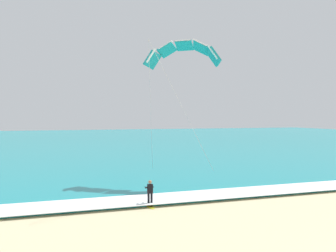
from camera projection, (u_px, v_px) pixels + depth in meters
The scene contains 5 objects.
sea at pixel (111, 140), 80.45m from camera, with size 200.00×120.00×0.20m, color teal.
surf_foam at pixel (225, 193), 24.23m from camera, with size 200.00×2.90×0.04m, color white.
surfboard at pixel (150, 206), 21.52m from camera, with size 0.48×1.41×0.09m.
kitesurfer at pixel (150, 192), 21.51m from camera, with size 0.55×0.53×1.69m.
kite_primary at pixel (183, 52), 29.02m from camera, with size 7.29×8.30×11.16m.
Camera 1 is at (-11.20, -7.78, 5.77)m, focal length 36.10 mm.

